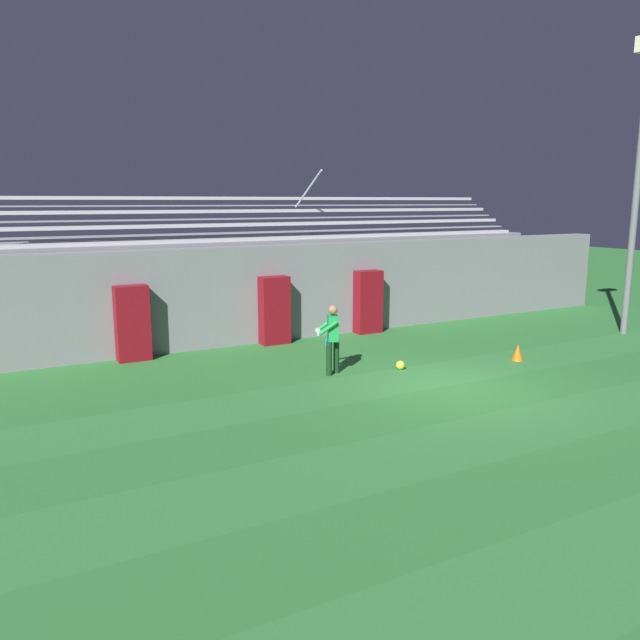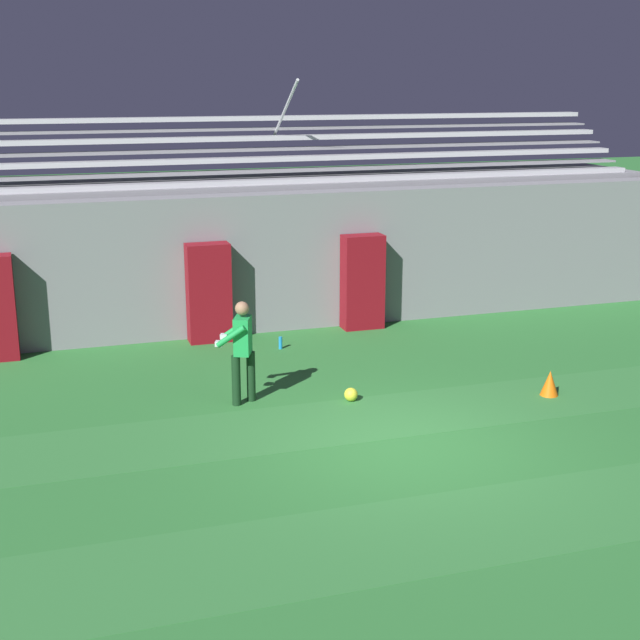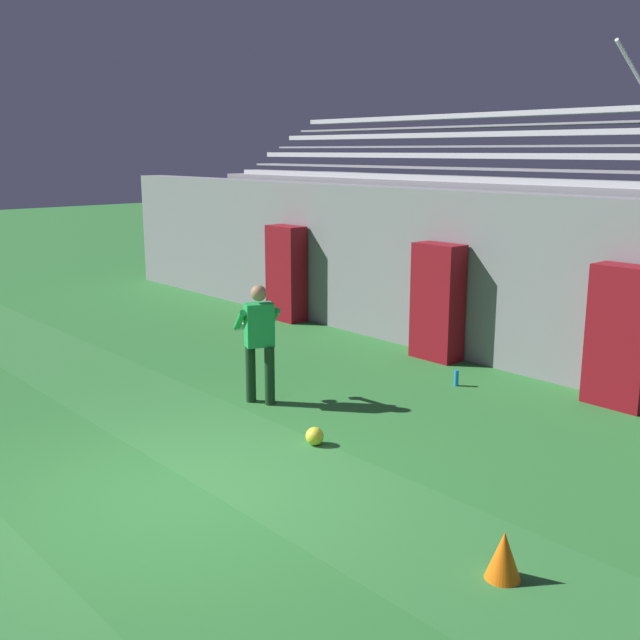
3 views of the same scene
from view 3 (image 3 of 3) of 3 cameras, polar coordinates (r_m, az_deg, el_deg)
The scene contains 11 objects.
ground_plane at distance 8.00m, azimuth -10.51°, elevation -12.92°, with size 80.00×80.00×0.00m, color #2D7533.
turf_stripe_far at distance 8.56m, azimuth -4.02°, elevation -10.93°, with size 28.00×1.78×0.01m, color #337A38.
back_wall at distance 12.08m, azimuth 16.55°, elevation 2.52°, with size 24.00×0.60×2.80m, color gray.
padding_pillar_gate_left at distance 12.63m, azimuth 8.95°, elevation 1.36°, with size 0.84×0.44×1.95m, color maroon.
padding_pillar_gate_right at distance 10.93m, azimuth 21.96°, elevation -1.20°, with size 0.84×0.44×1.95m, color maroon.
padding_pillar_far_left at distance 15.44m, azimuth -2.59°, elevation 3.57°, with size 0.84×0.44×1.95m, color maroon.
bleacher_stand at distance 13.78m, azimuth 21.00°, elevation 3.82°, with size 18.00×3.35×5.03m.
goalkeeper at distance 10.30m, azimuth -4.66°, elevation -1.24°, with size 0.69×0.71×1.67m.
soccer_ball at distance 9.04m, azimuth -0.41°, elevation -8.84°, with size 0.22×0.22×0.22m, color yellow.
traffic_cone at distance 6.58m, azimuth 13.82°, elevation -17.02°, with size 0.30×0.30×0.42m, color orange.
water_bottle at distance 11.40m, azimuth 10.35°, elevation -4.37°, with size 0.07×0.07×0.24m, color #1E8CD8.
Camera 3 is at (6.24, -3.64, 3.44)m, focal length 42.00 mm.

